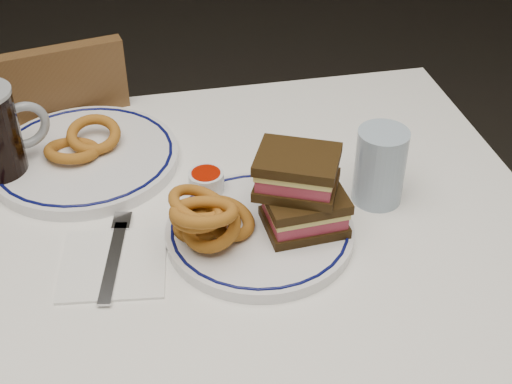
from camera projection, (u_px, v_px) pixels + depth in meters
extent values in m
cube|color=white|center=(106.00, 266.00, 0.96)|extent=(1.26, 0.86, 0.03)
cylinder|color=#462B16|center=(374.00, 254.00, 1.55)|extent=(0.06, 0.06, 0.71)
cube|color=white|center=(103.00, 146.00, 1.35)|extent=(1.26, 0.01, 0.17)
cube|color=#462B16|center=(33.00, 216.00, 1.56)|extent=(0.48, 0.48, 0.04)
cylinder|color=#462B16|center=(104.00, 225.00, 1.87)|extent=(0.03, 0.03, 0.40)
cylinder|color=#462B16|center=(141.00, 315.00, 1.62)|extent=(0.03, 0.03, 0.40)
cube|color=#462B16|center=(24.00, 171.00, 1.28)|extent=(0.40, 0.11, 0.44)
cylinder|color=white|center=(260.00, 232.00, 0.98)|extent=(0.26, 0.26, 0.02)
torus|color=#090D46|center=(260.00, 227.00, 0.98)|extent=(0.25, 0.25, 0.00)
cube|color=black|center=(304.00, 222.00, 0.98)|extent=(0.11, 0.09, 0.01)
cube|color=#AC3240|center=(304.00, 213.00, 0.97)|extent=(0.10, 0.08, 0.02)
cube|color=#D7C260|center=(305.00, 205.00, 0.96)|extent=(0.11, 0.09, 0.01)
cube|color=black|center=(305.00, 198.00, 0.95)|extent=(0.11, 0.09, 0.01)
cube|color=black|center=(297.00, 185.00, 0.95)|extent=(0.13, 0.12, 0.01)
cube|color=#AC3240|center=(297.00, 175.00, 0.94)|extent=(0.12, 0.11, 0.02)
cube|color=#D7C260|center=(297.00, 167.00, 0.93)|extent=(0.13, 0.12, 0.01)
cube|color=black|center=(298.00, 159.00, 0.93)|extent=(0.13, 0.12, 0.01)
torus|color=brown|center=(201.00, 222.00, 0.97)|extent=(0.08, 0.08, 0.04)
torus|color=brown|center=(226.00, 218.00, 0.96)|extent=(0.09, 0.08, 0.05)
torus|color=brown|center=(212.00, 227.00, 0.93)|extent=(0.09, 0.08, 0.05)
torus|color=brown|center=(200.00, 210.00, 0.95)|extent=(0.08, 0.07, 0.04)
torus|color=brown|center=(197.00, 215.00, 0.93)|extent=(0.08, 0.08, 0.02)
torus|color=brown|center=(200.00, 206.00, 0.93)|extent=(0.09, 0.09, 0.05)
torus|color=brown|center=(204.00, 212.00, 0.90)|extent=(0.09, 0.09, 0.05)
cylinder|color=white|center=(206.00, 181.00, 1.04)|extent=(0.05, 0.05, 0.03)
cylinder|color=#921202|center=(206.00, 176.00, 1.03)|extent=(0.04, 0.04, 0.01)
torus|color=gray|center=(24.00, 126.00, 1.07)|extent=(0.08, 0.04, 0.08)
cylinder|color=#91A5BB|center=(380.00, 166.00, 1.02)|extent=(0.07, 0.07, 0.12)
cylinder|color=white|center=(85.00, 158.00, 1.12)|extent=(0.29, 0.29, 0.02)
torus|color=#090D46|center=(84.00, 153.00, 1.12)|extent=(0.28, 0.28, 0.01)
torus|color=brown|center=(72.00, 151.00, 1.11)|extent=(0.09, 0.09, 0.04)
torus|color=brown|center=(94.00, 134.00, 1.13)|extent=(0.09, 0.09, 0.04)
cube|color=white|center=(114.00, 264.00, 0.94)|extent=(0.15, 0.15, 0.00)
cube|color=#ADADB1|center=(113.00, 261.00, 0.94)|extent=(0.05, 0.16, 0.00)
cube|color=#ADADB1|center=(122.00, 221.00, 1.01)|extent=(0.03, 0.04, 0.00)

